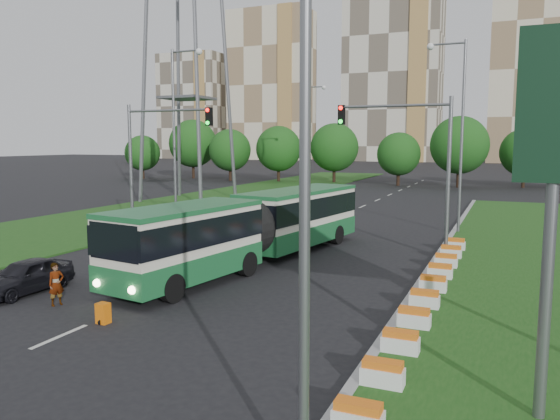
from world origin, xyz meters
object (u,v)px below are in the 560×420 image
at_px(pedestrian, 56,284).
at_px(car_left_near, 26,276).
at_px(traffic_mast_median, 416,151).
at_px(articulated_bus, 253,227).
at_px(car_left_far, 195,218).
at_px(traffic_mast_left, 153,149).
at_px(shopping_trolley, 103,313).

bearing_deg(pedestrian, car_left_near, 91.93).
xyz_separation_m(traffic_mast_median, articulated_bus, (-6.85, -4.60, -3.62)).
bearing_deg(car_left_near, pedestrian, -17.33).
xyz_separation_m(traffic_mast_median, car_left_far, (-14.52, 2.53, -4.54)).
distance_m(traffic_mast_median, traffic_mast_left, 15.19).
bearing_deg(pedestrian, traffic_mast_left, 41.61).
bearing_deg(car_left_near, car_left_far, 98.19).
distance_m(car_left_near, car_left_far, 15.49).
bearing_deg(pedestrian, shopping_trolley, -87.12).
distance_m(car_left_far, shopping_trolley, 18.49).
relative_size(articulated_bus, car_left_near, 4.44).
distance_m(traffic_mast_median, car_left_near, 18.59).
relative_size(car_left_far, shopping_trolley, 7.33).
relative_size(traffic_mast_median, car_left_far, 1.64).
bearing_deg(articulated_bus, car_left_near, -115.91).
bearing_deg(shopping_trolley, traffic_mast_left, 123.68).
bearing_deg(shopping_trolley, car_left_near, 165.91).
distance_m(car_left_near, pedestrian, 2.49).
xyz_separation_m(traffic_mast_median, pedestrian, (-10.25, -13.62, -4.57)).
bearing_deg(articulated_bus, shopping_trolley, -84.11).
height_order(traffic_mast_median, car_left_far, traffic_mast_median).
distance_m(traffic_mast_median, pedestrian, 17.65).
xyz_separation_m(articulated_bus, shopping_trolley, (-0.55, -9.92, -1.40)).
relative_size(traffic_mast_median, traffic_mast_left, 1.00).
relative_size(traffic_mast_left, shopping_trolley, 12.00).
relative_size(traffic_mast_median, car_left_near, 2.06).
relative_size(traffic_mast_left, pedestrian, 5.16).
bearing_deg(shopping_trolley, traffic_mast_median, 66.83).
bearing_deg(traffic_mast_median, traffic_mast_left, -176.23).
xyz_separation_m(traffic_mast_left, car_left_far, (0.64, 3.53, -4.54)).
height_order(traffic_mast_median, traffic_mast_left, same).
bearing_deg(car_left_near, traffic_mast_median, 46.61).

